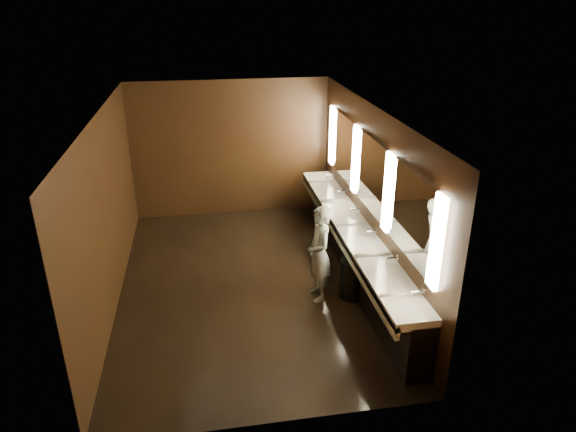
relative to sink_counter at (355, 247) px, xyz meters
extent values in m
plane|color=black|center=(-1.79, 0.00, -0.50)|extent=(6.00, 6.00, 0.00)
cube|color=#2D2D2B|center=(-1.79, 0.00, 2.30)|extent=(4.00, 6.00, 0.02)
cube|color=black|center=(-1.79, 3.00, 0.90)|extent=(4.00, 0.02, 2.80)
cube|color=black|center=(-1.79, -3.00, 0.90)|extent=(4.00, 0.02, 2.80)
cube|color=black|center=(-3.79, 0.00, 0.90)|extent=(0.02, 6.00, 2.80)
cube|color=black|center=(0.21, 0.00, 0.90)|extent=(0.02, 6.00, 2.80)
cube|color=black|center=(0.03, 0.00, -0.09)|extent=(0.36, 5.40, 0.81)
cube|color=white|center=(-0.07, 0.00, 0.35)|extent=(0.55, 5.40, 0.12)
cube|color=white|center=(-0.31, 0.00, 0.27)|extent=(0.06, 5.40, 0.18)
cylinder|color=silver|center=(0.12, -2.20, 0.49)|extent=(0.18, 0.04, 0.04)
cylinder|color=silver|center=(0.12, -1.32, 0.49)|extent=(0.18, 0.04, 0.04)
cylinder|color=silver|center=(0.12, -0.44, 0.49)|extent=(0.18, 0.04, 0.04)
cylinder|color=silver|center=(0.12, 0.44, 0.49)|extent=(0.18, 0.04, 0.04)
cylinder|color=silver|center=(0.12, 1.32, 0.49)|extent=(0.18, 0.04, 0.04)
cylinder|color=silver|center=(0.12, 2.20, 0.49)|extent=(0.18, 0.04, 0.04)
cube|color=#FCE8B7|center=(0.18, -2.40, 1.25)|extent=(0.06, 0.22, 1.15)
cube|color=white|center=(0.19, -1.60, 1.25)|extent=(0.03, 1.32, 1.15)
cube|color=#FCE8B7|center=(0.18, -0.80, 1.25)|extent=(0.06, 0.23, 1.15)
cube|color=white|center=(0.19, 0.00, 1.25)|extent=(0.03, 1.32, 1.15)
cube|color=#FCE8B7|center=(0.18, 0.80, 1.25)|extent=(0.06, 0.23, 1.15)
cube|color=white|center=(0.19, 1.60, 1.25)|extent=(0.03, 1.32, 1.15)
cube|color=#FCE8B7|center=(0.18, 2.40, 1.25)|extent=(0.06, 0.22, 1.15)
imported|color=#92BED9|center=(-0.74, -0.59, 0.26)|extent=(0.39, 0.57, 1.51)
cylinder|color=black|center=(-0.22, -0.64, -0.18)|extent=(0.44, 0.44, 0.62)
camera|label=1|loc=(-2.36, -7.22, 3.85)|focal=32.00mm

